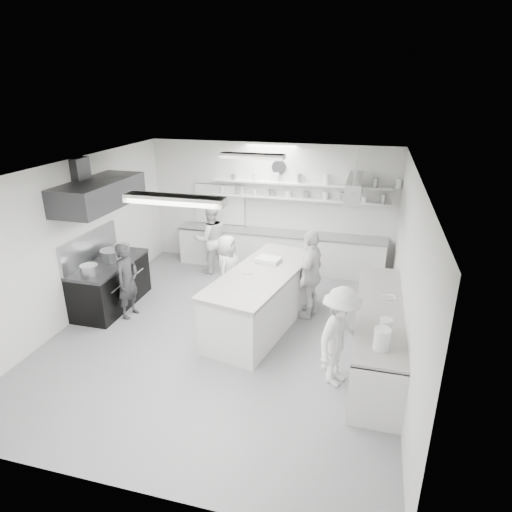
% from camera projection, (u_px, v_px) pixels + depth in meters
% --- Properties ---
extents(floor, '(6.00, 7.00, 0.02)m').
position_uv_depth(floor, '(227.00, 332.00, 8.10)').
color(floor, gray).
rests_on(floor, ground).
extents(ceiling, '(6.00, 7.00, 0.02)m').
position_uv_depth(ceiling, '(222.00, 168.00, 6.99)').
color(ceiling, silver).
rests_on(ceiling, wall_back).
extents(wall_back, '(6.00, 0.04, 3.00)m').
position_uv_depth(wall_back, '(271.00, 206.00, 10.69)').
color(wall_back, silver).
rests_on(wall_back, floor).
extents(wall_front, '(6.00, 0.04, 3.00)m').
position_uv_depth(wall_front, '(113.00, 380.00, 4.39)').
color(wall_front, silver).
rests_on(wall_front, floor).
extents(wall_left, '(0.04, 7.00, 3.00)m').
position_uv_depth(wall_left, '(74.00, 241.00, 8.26)').
color(wall_left, silver).
rests_on(wall_left, floor).
extents(wall_right, '(0.04, 7.00, 3.00)m').
position_uv_depth(wall_right, '(407.00, 274.00, 6.83)').
color(wall_right, silver).
rests_on(wall_right, floor).
extents(stove, '(0.80, 1.80, 0.90)m').
position_uv_depth(stove, '(111.00, 285.00, 8.91)').
color(stove, black).
rests_on(stove, floor).
extents(exhaust_hood, '(0.85, 2.00, 0.50)m').
position_uv_depth(exhaust_hood, '(99.00, 194.00, 8.21)').
color(exhaust_hood, '#303033').
rests_on(exhaust_hood, wall_left).
extents(back_counter, '(5.00, 0.60, 0.92)m').
position_uv_depth(back_counter, '(279.00, 251.00, 10.73)').
color(back_counter, silver).
rests_on(back_counter, floor).
extents(shelf_lower, '(4.20, 0.26, 0.04)m').
position_uv_depth(shelf_lower, '(299.00, 199.00, 10.32)').
color(shelf_lower, silver).
rests_on(shelf_lower, wall_back).
extents(shelf_upper, '(4.20, 0.26, 0.04)m').
position_uv_depth(shelf_upper, '(299.00, 184.00, 10.19)').
color(shelf_upper, silver).
rests_on(shelf_upper, wall_back).
extents(pass_through_window, '(1.30, 0.04, 1.00)m').
position_uv_depth(pass_through_window, '(220.00, 204.00, 11.00)').
color(pass_through_window, black).
rests_on(pass_through_window, wall_back).
extents(wall_clock, '(0.32, 0.05, 0.32)m').
position_uv_depth(wall_clock, '(279.00, 167.00, 10.26)').
color(wall_clock, white).
rests_on(wall_clock, wall_back).
extents(right_counter, '(0.74, 3.30, 0.94)m').
position_uv_depth(right_counter, '(378.00, 335.00, 7.11)').
color(right_counter, silver).
rests_on(right_counter, floor).
extents(pot_rack, '(0.30, 1.60, 0.40)m').
position_uv_depth(pot_rack, '(355.00, 187.00, 8.93)').
color(pot_rack, '#A1A3A8').
rests_on(pot_rack, ceiling).
extents(light_fixture_front, '(1.30, 0.25, 0.10)m').
position_uv_depth(light_fixture_front, '(175.00, 200.00, 5.40)').
color(light_fixture_front, silver).
rests_on(light_fixture_front, ceiling).
extents(light_fixture_rear, '(1.30, 0.25, 0.10)m').
position_uv_depth(light_fixture_rear, '(252.00, 156.00, 8.64)').
color(light_fixture_rear, silver).
rests_on(light_fixture_rear, ceiling).
extents(prep_island, '(1.60, 2.96, 1.04)m').
position_uv_depth(prep_island, '(262.00, 300.00, 8.18)').
color(prep_island, silver).
rests_on(prep_island, floor).
extents(stove_pot, '(0.43, 0.43, 0.26)m').
position_uv_depth(stove_pot, '(111.00, 256.00, 8.82)').
color(stove_pot, '#A1A3A8').
rests_on(stove_pot, stove).
extents(cook_stove, '(0.42, 0.58, 1.49)m').
position_uv_depth(cook_stove, '(127.00, 281.00, 8.41)').
color(cook_stove, '#2A2B2D').
rests_on(cook_stove, floor).
extents(cook_back, '(1.03, 0.99, 1.68)m').
position_uv_depth(cook_back, '(211.00, 239.00, 10.40)').
color(cook_back, silver).
rests_on(cook_back, floor).
extents(cook_island_left, '(0.46, 0.70, 1.43)m').
position_uv_depth(cook_island_left, '(227.00, 269.00, 9.04)').
color(cook_island_left, silver).
rests_on(cook_island_left, floor).
extents(cook_island_right, '(0.61, 1.09, 1.76)m').
position_uv_depth(cook_island_right, '(311.00, 274.00, 8.38)').
color(cook_island_right, silver).
rests_on(cook_island_right, floor).
extents(cook_right, '(0.95, 1.17, 1.58)m').
position_uv_depth(cook_right, '(340.00, 337.00, 6.46)').
color(cook_right, silver).
rests_on(cook_right, floor).
extents(bowl_island_a, '(0.31, 0.31, 0.06)m').
position_uv_depth(bowl_island_a, '(261.00, 263.00, 8.43)').
color(bowl_island_a, '#A1A3A8').
rests_on(bowl_island_a, prep_island).
extents(bowl_island_b, '(0.24, 0.24, 0.06)m').
position_uv_depth(bowl_island_b, '(247.00, 273.00, 7.95)').
color(bowl_island_b, silver).
rests_on(bowl_island_b, prep_island).
extents(bowl_right, '(0.23, 0.23, 0.05)m').
position_uv_depth(bowl_right, '(389.00, 298.00, 7.24)').
color(bowl_right, silver).
rests_on(bowl_right, right_counter).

